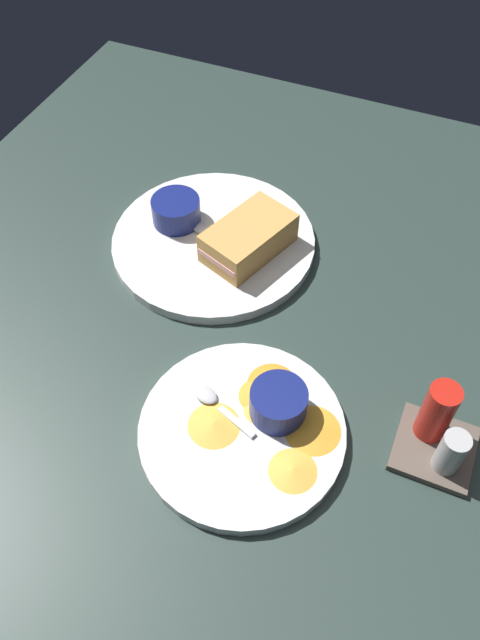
{
  "coord_description": "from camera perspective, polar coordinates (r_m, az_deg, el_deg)",
  "views": [
    {
      "loc": [
        50.21,
        19.16,
        66.87
      ],
      "look_at": [
        4.27,
        -0.31,
        3.0
      ],
      "focal_mm": 35.28,
      "sensor_mm": 36.0,
      "label": 1
    }
  ],
  "objects": [
    {
      "name": "condiment_caddy",
      "position": [
        0.75,
        17.61,
        -9.73
      ],
      "size": [
        9.0,
        9.0,
        9.5
      ],
      "color": "brown",
      "rests_on": "ground_plane"
    },
    {
      "name": "ramekin_light_gravy",
      "position": [
        0.73,
        3.51,
        -7.44
      ],
      "size": [
        6.75,
        6.75,
        3.95
      ],
      "color": "navy",
      "rests_on": "plate_chips_companion"
    },
    {
      "name": "plate_sandwich_main",
      "position": [
        0.94,
        -2.41,
        7.08
      ],
      "size": [
        29.82,
        29.82,
        1.6
      ],
      "primitive_type": "cylinder",
      "color": "silver",
      "rests_on": "ground_plane"
    },
    {
      "name": "spoon_by_dark_ramekin",
      "position": [
        0.94,
        -2.8,
        8.01
      ],
      "size": [
        2.57,
        9.96,
        0.8
      ],
      "color": "silver",
      "rests_on": "plate_sandwich_main"
    },
    {
      "name": "ground_plane",
      "position": [
        0.87,
        1.29,
        0.15
      ],
      "size": [
        110.0,
        110.0,
        3.0
      ],
      "primitive_type": "cube",
      "color": "#283833"
    },
    {
      "name": "ramekin_dark_sauce",
      "position": [
        0.95,
        -5.82,
        9.9
      ],
      "size": [
        7.21,
        7.21,
        3.92
      ],
      "color": "navy",
      "rests_on": "plate_sandwich_main"
    },
    {
      "name": "plate_chips_companion",
      "position": [
        0.75,
        0.18,
        -10.03
      ],
      "size": [
        24.3,
        24.3,
        1.6
      ],
      "primitive_type": "cylinder",
      "color": "silver",
      "rests_on": "ground_plane"
    },
    {
      "name": "plantain_chip_scatter",
      "position": [
        0.74,
        2.75,
        -8.9
      ],
      "size": [
        17.46,
        18.96,
        0.6
      ],
      "color": "gold",
      "rests_on": "plate_chips_companion"
    },
    {
      "name": "sandwich_half_near",
      "position": [
        0.9,
        0.78,
        7.45
      ],
      "size": [
        14.86,
        11.61,
        4.8
      ],
      "color": "tan",
      "rests_on": "plate_sandwich_main"
    },
    {
      "name": "spoon_by_gravy_ramekin",
      "position": [
        0.76,
        -2.66,
        -7.27
      ],
      "size": [
        4.8,
        9.76,
        0.8
      ],
      "color": "silver",
      "rests_on": "plate_chips_companion"
    }
  ]
}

